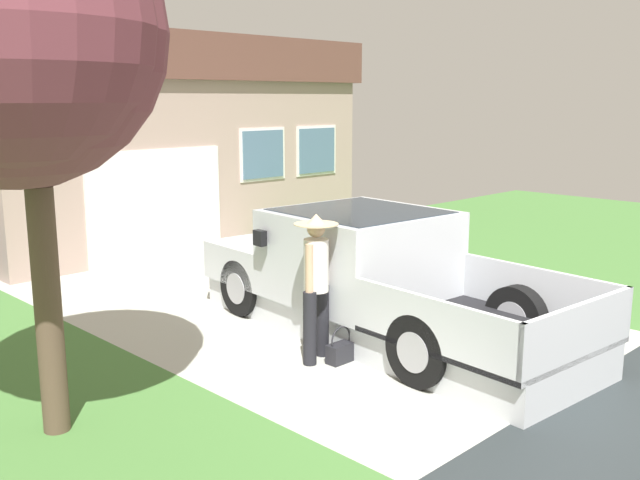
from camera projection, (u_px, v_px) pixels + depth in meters
The scene contains 5 objects.
pickup_truck at pixel (363, 277), 9.38m from camera, with size 2.44×5.64×1.58m.
person_with_hat at pixel (316, 280), 8.17m from camera, with size 0.51×0.51×1.74m.
handbag at pixel (341, 351), 8.26m from camera, with size 0.35×0.17×0.43m.
house_with_garage at pixel (125, 136), 16.44m from camera, with size 8.61×6.96×4.28m.
front_yard_tree at pixel (7, 30), 5.66m from camera, with size 2.61×2.76×4.87m.
Camera 1 is at (-6.71, -3.16, 3.02)m, focal length 39.91 mm.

